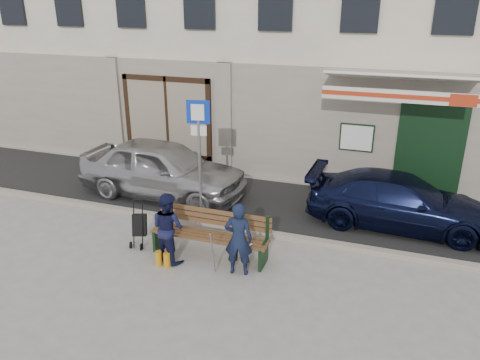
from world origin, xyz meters
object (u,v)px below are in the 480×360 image
at_px(car_silver, 162,169).
at_px(man, 238,239).
at_px(bench, 208,235).
at_px(woman, 168,227).
at_px(stroller, 139,226).
at_px(car_navy, 400,201).
at_px(parking_sign, 199,141).

bearing_deg(car_silver, man, -129.98).
xyz_separation_m(car_silver, bench, (2.29, -2.45, -0.29)).
bearing_deg(bench, woman, -148.58).
bearing_deg(stroller, bench, -15.82).
xyz_separation_m(car_navy, woman, (-4.21, -3.05, 0.11)).
height_order(parking_sign, man, parking_sign).
relative_size(man, stroller, 1.45).
xyz_separation_m(car_navy, parking_sign, (-4.38, -1.10, 1.29)).
height_order(parking_sign, bench, parking_sign).
bearing_deg(stroller, woman, -39.62).
distance_m(bench, woman, 0.81).
xyz_separation_m(man, stroller, (-2.30, 0.34, -0.28)).
bearing_deg(parking_sign, stroller, -124.22).
relative_size(car_navy, bench, 1.71).
bearing_deg(man, car_silver, -52.53).
bearing_deg(woman, car_navy, -124.53).
bearing_deg(bench, stroller, -177.23).
bearing_deg(bench, car_silver, 133.01).
xyz_separation_m(bench, stroller, (-1.50, -0.07, -0.02)).
bearing_deg(car_navy, woman, 127.54).
bearing_deg(woman, stroller, -1.43).
relative_size(woman, stroller, 1.43).
bearing_deg(car_navy, parking_sign, 105.70).
bearing_deg(parking_sign, man, -61.95).
bearing_deg(parking_sign, woman, -96.55).
distance_m(car_navy, parking_sign, 4.70).
xyz_separation_m(parking_sign, stroller, (-0.68, -1.63, -1.45)).
distance_m(car_navy, man, 4.12).
bearing_deg(woman, car_silver, -40.60).
bearing_deg(stroller, car_silver, 88.65).
bearing_deg(man, bench, -36.85).
distance_m(parking_sign, stroller, 2.28).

